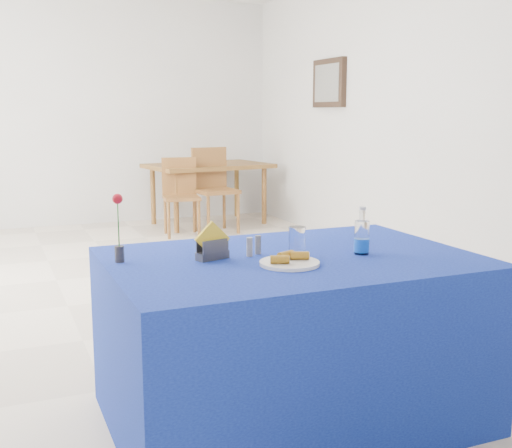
{
  "coord_description": "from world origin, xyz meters",
  "views": [
    {
      "loc": [
        -1.03,
        -4.66,
        1.39
      ],
      "look_at": [
        0.01,
        -2.19,
        0.92
      ],
      "focal_mm": 45.0,
      "sensor_mm": 36.0,
      "label": 1
    }
  ],
  "objects_px": {
    "plate": "(289,263)",
    "water_bottle": "(362,238)",
    "chair_bg_right": "(213,183)",
    "blue_table": "(291,338)",
    "chair_bg_left": "(180,191)",
    "oak_table": "(208,170)"
  },
  "relations": [
    {
      "from": "blue_table",
      "to": "chair_bg_left",
      "type": "xyz_separation_m",
      "value": [
        0.8,
        4.52,
        0.13
      ]
    },
    {
      "from": "blue_table",
      "to": "chair_bg_right",
      "type": "relative_size",
      "value": 1.63
    },
    {
      "from": "oak_table",
      "to": "chair_bg_left",
      "type": "xyz_separation_m",
      "value": [
        -0.52,
        -0.54,
        -0.17
      ]
    },
    {
      "from": "water_bottle",
      "to": "chair_bg_left",
      "type": "relative_size",
      "value": 0.24
    },
    {
      "from": "plate",
      "to": "water_bottle",
      "type": "height_order",
      "value": "water_bottle"
    },
    {
      "from": "blue_table",
      "to": "oak_table",
      "type": "xyz_separation_m",
      "value": [
        1.32,
        5.07,
        0.3
      ]
    },
    {
      "from": "water_bottle",
      "to": "oak_table",
      "type": "relative_size",
      "value": 0.14
    },
    {
      "from": "blue_table",
      "to": "chair_bg_left",
      "type": "height_order",
      "value": "chair_bg_left"
    },
    {
      "from": "plate",
      "to": "chair_bg_left",
      "type": "distance_m",
      "value": 4.76
    },
    {
      "from": "water_bottle",
      "to": "chair_bg_right",
      "type": "bearing_deg",
      "value": 79.08
    },
    {
      "from": "water_bottle",
      "to": "chair_bg_right",
      "type": "relative_size",
      "value": 0.22
    },
    {
      "from": "blue_table",
      "to": "water_bottle",
      "type": "relative_size",
      "value": 7.44
    },
    {
      "from": "blue_table",
      "to": "chair_bg_left",
      "type": "distance_m",
      "value": 4.6
    },
    {
      "from": "blue_table",
      "to": "water_bottle",
      "type": "height_order",
      "value": "water_bottle"
    },
    {
      "from": "plate",
      "to": "blue_table",
      "type": "bearing_deg",
      "value": 61.32
    },
    {
      "from": "plate",
      "to": "chair_bg_right",
      "type": "relative_size",
      "value": 0.26
    },
    {
      "from": "oak_table",
      "to": "plate",
      "type": "bearing_deg",
      "value": -105.03
    },
    {
      "from": "water_bottle",
      "to": "oak_table",
      "type": "bearing_deg",
      "value": 78.92
    },
    {
      "from": "chair_bg_left",
      "to": "chair_bg_right",
      "type": "relative_size",
      "value": 0.9
    },
    {
      "from": "oak_table",
      "to": "chair_bg_left",
      "type": "height_order",
      "value": "chair_bg_left"
    },
    {
      "from": "chair_bg_left",
      "to": "chair_bg_right",
      "type": "distance_m",
      "value": 0.42
    },
    {
      "from": "oak_table",
      "to": "chair_bg_right",
      "type": "height_order",
      "value": "chair_bg_right"
    }
  ]
}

